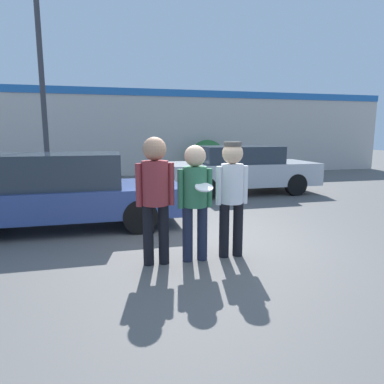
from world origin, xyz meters
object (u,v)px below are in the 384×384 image
parked_car_near (62,191)px  parked_car_far (240,169)px  person_right (232,189)px  shrub (207,158)px  person_left (155,189)px  street_lamp (49,64)px  person_middle_with_frisbee (195,193)px

parked_car_near → parked_car_far: bearing=30.9°
person_right → shrub: person_right is taller
person_left → shrub: person_left is taller
person_right → parked_car_near: size_ratio=0.38×
street_lamp → shrub: (5.43, 5.77, -2.61)m
parked_car_far → shrub: (0.20, 4.38, 0.04)m
person_left → shrub: bearing=69.7°
parked_car_far → person_right: bearing=-113.0°
person_left → street_lamp: size_ratio=0.32×
person_left → street_lamp: 4.93m
person_middle_with_frisbee → parked_car_far: size_ratio=0.37×
person_left → street_lamp: (-1.83, 3.96, 2.30)m
parked_car_near → street_lamp: bearing=101.1°
person_middle_with_frisbee → parked_car_far: (2.83, 5.35, -0.26)m
person_middle_with_frisbee → person_right: bearing=4.1°
street_lamp → person_middle_with_frisbee: bearing=-58.7°
person_right → street_lamp: bearing=127.2°
person_middle_with_frisbee → shrub: size_ratio=1.07×
parked_car_far → shrub: size_ratio=2.90×
parked_car_far → person_left: bearing=-122.4°
person_left → parked_car_far: (3.40, 5.36, -0.35)m
person_left → person_middle_with_frisbee: bearing=0.7°
person_middle_with_frisbee → person_right: size_ratio=0.98×
parked_car_far → street_lamp: bearing=-165.0°
parked_car_near → person_middle_with_frisbee: bearing=-48.8°
street_lamp → parked_car_far: bearing=15.0°
person_middle_with_frisbee → person_right: (0.57, 0.04, 0.04)m
person_middle_with_frisbee → street_lamp: (-2.40, 3.95, 2.39)m
street_lamp → shrub: 8.34m
person_middle_with_frisbee → parked_car_near: size_ratio=0.37×
person_right → street_lamp: (-2.97, 3.91, 2.36)m
parked_car_far → parked_car_near: bearing=-149.1°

